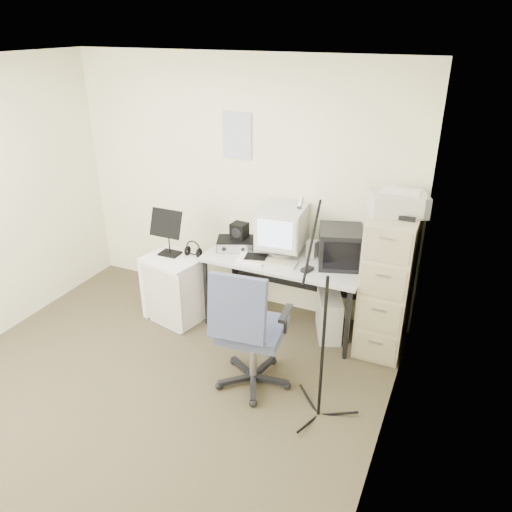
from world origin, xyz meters
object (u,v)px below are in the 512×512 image
at_px(desk, 285,292).
at_px(office_chair, 253,327).
at_px(filing_cabinet, 387,284).
at_px(side_cart, 175,288).

height_order(desk, office_chair, office_chair).
bearing_deg(filing_cabinet, office_chair, -131.85).
height_order(filing_cabinet, side_cart, filing_cabinet).
xyz_separation_m(desk, side_cart, (-1.05, -0.32, -0.03)).
xyz_separation_m(office_chair, side_cart, (-1.14, 0.61, -0.22)).
bearing_deg(office_chair, desk, 89.16).
distance_m(filing_cabinet, desk, 0.99).
height_order(filing_cabinet, office_chair, filing_cabinet).
xyz_separation_m(desk, office_chair, (0.09, -0.93, 0.18)).
bearing_deg(office_chair, side_cart, 145.43).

